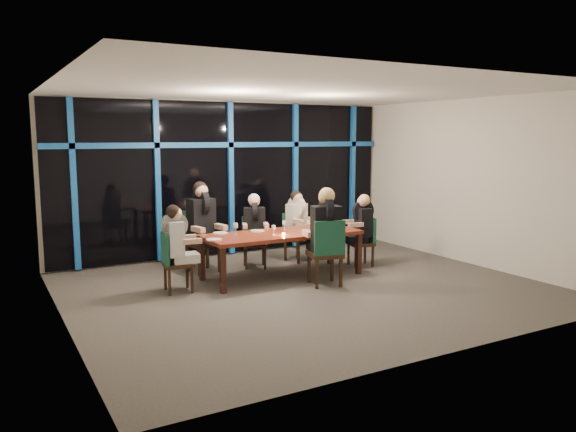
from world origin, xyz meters
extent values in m
plane|color=#504C46|center=(0.00, 0.00, 0.00)|extent=(7.00, 7.00, 0.00)
cube|color=silver|center=(0.00, 3.00, 1.50)|extent=(7.00, 0.04, 3.00)
cube|color=silver|center=(0.00, -3.00, 1.50)|extent=(7.00, 0.04, 3.00)
cube|color=silver|center=(-3.50, 0.00, 1.50)|extent=(0.04, 6.00, 3.00)
cube|color=silver|center=(3.50, 0.00, 1.50)|extent=(0.04, 6.00, 3.00)
cube|color=white|center=(0.00, 0.00, 3.00)|extent=(7.00, 6.00, 0.04)
cube|color=black|center=(0.00, 2.94, 1.50)|extent=(6.86, 0.04, 2.94)
cube|color=#1555A9|center=(-2.90, 2.89, 1.50)|extent=(0.10, 0.10, 2.94)
cube|color=#1555A9|center=(-1.45, 2.89, 1.50)|extent=(0.10, 0.10, 2.94)
cube|color=#1555A9|center=(0.00, 2.89, 1.50)|extent=(0.10, 0.10, 2.94)
cube|color=#1555A9|center=(1.45, 2.89, 1.50)|extent=(0.10, 0.10, 2.94)
cube|color=#1555A9|center=(2.90, 2.89, 1.50)|extent=(0.10, 0.10, 2.94)
cube|color=#1555A9|center=(0.00, 2.89, 2.16)|extent=(6.86, 0.10, 0.10)
cube|color=#FF2D14|center=(1.10, 3.25, 2.15)|extent=(0.60, 0.05, 0.35)
cube|color=maroon|center=(0.00, 0.80, 0.72)|extent=(2.60, 1.00, 0.06)
cube|color=#321810|center=(-1.24, 0.36, 0.34)|extent=(0.08, 0.08, 0.69)
cube|color=#321810|center=(1.24, 0.36, 0.34)|extent=(0.08, 0.08, 0.69)
cube|color=#321810|center=(-1.24, 1.24, 0.34)|extent=(0.08, 0.08, 0.69)
cube|color=#321810|center=(1.24, 1.24, 0.34)|extent=(0.08, 0.08, 0.69)
cube|color=black|center=(-1.02, 1.77, 0.49)|extent=(0.57, 0.57, 0.07)
cube|color=#1B573C|center=(-1.05, 1.99, 0.79)|extent=(0.50, 0.14, 0.55)
cube|color=black|center=(-1.18, 1.54, 0.23)|extent=(0.05, 0.05, 0.46)
cube|color=black|center=(-0.79, 1.61, 0.23)|extent=(0.05, 0.05, 0.46)
cube|color=black|center=(-1.24, 1.93, 0.23)|extent=(0.05, 0.05, 0.46)
cube|color=black|center=(-0.86, 2.00, 0.23)|extent=(0.05, 0.05, 0.46)
cube|color=black|center=(-0.10, 1.64, 0.42)|extent=(0.54, 0.54, 0.06)
cube|color=#1B573C|center=(-0.03, 1.81, 0.67)|extent=(0.41, 0.19, 0.46)
cube|color=black|center=(-0.31, 1.54, 0.19)|extent=(0.05, 0.05, 0.39)
cube|color=black|center=(0.00, 1.42, 0.19)|extent=(0.05, 0.05, 0.39)
cube|color=black|center=(-0.20, 1.85, 0.19)|extent=(0.05, 0.05, 0.39)
cube|color=black|center=(0.12, 1.74, 0.19)|extent=(0.05, 0.05, 0.39)
cube|color=black|center=(0.85, 1.73, 0.42)|extent=(0.52, 0.52, 0.06)
cube|color=#1B573C|center=(0.80, 1.91, 0.67)|extent=(0.42, 0.16, 0.47)
cube|color=black|center=(0.74, 1.52, 0.20)|extent=(0.05, 0.05, 0.39)
cube|color=black|center=(1.06, 1.62, 0.20)|extent=(0.05, 0.05, 0.39)
cube|color=black|center=(0.64, 1.85, 0.20)|extent=(0.05, 0.05, 0.39)
cube|color=black|center=(0.96, 1.94, 0.20)|extent=(0.05, 0.05, 0.39)
cube|color=black|center=(-1.79, 0.79, 0.42)|extent=(0.46, 0.46, 0.06)
cube|color=#1B573C|center=(-1.97, 0.81, 0.67)|extent=(0.09, 0.42, 0.46)
cube|color=black|center=(-1.64, 0.60, 0.19)|extent=(0.04, 0.04, 0.39)
cube|color=black|center=(-1.60, 0.93, 0.19)|extent=(0.04, 0.04, 0.39)
cube|color=black|center=(-1.97, 0.64, 0.19)|extent=(0.04, 0.04, 0.39)
cube|color=black|center=(-1.93, 0.97, 0.19)|extent=(0.04, 0.04, 0.39)
cube|color=black|center=(1.63, 0.83, 0.41)|extent=(0.49, 0.49, 0.05)
cube|color=#1B573C|center=(1.80, 0.79, 0.66)|extent=(0.13, 0.41, 0.46)
cube|color=black|center=(1.50, 1.02, 0.19)|extent=(0.04, 0.04, 0.38)
cube|color=black|center=(1.43, 0.70, 0.19)|extent=(0.04, 0.04, 0.38)
cube|color=black|center=(1.82, 0.95, 0.19)|extent=(0.04, 0.04, 0.38)
cube|color=black|center=(1.75, 0.63, 0.19)|extent=(0.04, 0.04, 0.38)
cube|color=black|center=(0.35, 0.04, 0.49)|extent=(0.59, 0.59, 0.07)
cube|color=#1B573C|center=(0.30, -0.17, 0.78)|extent=(0.49, 0.17, 0.54)
cube|color=black|center=(0.58, 0.18, 0.23)|extent=(0.05, 0.05, 0.46)
cube|color=black|center=(0.20, 0.27, 0.23)|extent=(0.05, 0.05, 0.46)
cube|color=black|center=(0.49, -0.20, 0.23)|extent=(0.05, 0.05, 0.46)
cube|color=black|center=(0.11, -0.11, 0.23)|extent=(0.05, 0.05, 0.46)
cube|color=black|center=(-0.99, 1.64, 0.60)|extent=(0.47, 0.52, 0.15)
cube|color=black|center=(-1.02, 1.81, 0.97)|extent=(0.48, 0.34, 0.61)
cylinder|color=black|center=(-1.02, 1.81, 1.21)|extent=(0.19, 0.47, 0.46)
sphere|color=tan|center=(-1.02, 1.79, 1.40)|extent=(0.23, 0.23, 0.23)
sphere|color=black|center=(-1.03, 1.84, 1.44)|extent=(0.25, 0.25, 0.25)
cube|color=tan|center=(-1.19, 1.52, 0.79)|extent=(0.14, 0.34, 0.09)
cube|color=tan|center=(-0.76, 1.59, 0.79)|extent=(0.14, 0.34, 0.09)
cube|color=black|center=(-0.14, 1.53, 0.51)|extent=(0.45, 0.48, 0.13)
cube|color=black|center=(-0.09, 1.67, 0.82)|extent=(0.43, 0.34, 0.52)
cylinder|color=black|center=(-0.09, 1.67, 1.02)|extent=(0.22, 0.40, 0.39)
sphere|color=tan|center=(-0.09, 1.66, 1.19)|extent=(0.19, 0.19, 0.19)
sphere|color=silver|center=(-0.08, 1.69, 1.21)|extent=(0.21, 0.21, 0.21)
cube|color=tan|center=(-0.34, 1.53, 0.79)|extent=(0.17, 0.29, 0.07)
cube|color=tan|center=(0.01, 1.40, 0.79)|extent=(0.17, 0.29, 0.07)
cube|color=silver|center=(0.88, 1.63, 0.51)|extent=(0.43, 0.47, 0.13)
cube|color=silver|center=(0.84, 1.77, 0.82)|extent=(0.42, 0.32, 0.52)
cylinder|color=silver|center=(0.84, 1.77, 1.02)|extent=(0.20, 0.40, 0.39)
sphere|color=tan|center=(0.84, 1.75, 1.19)|extent=(0.20, 0.20, 0.20)
sphere|color=black|center=(0.83, 1.79, 1.22)|extent=(0.21, 0.21, 0.21)
cube|color=tan|center=(0.72, 1.50, 0.79)|extent=(0.15, 0.29, 0.07)
cube|color=tan|center=(1.08, 1.61, 0.79)|extent=(0.15, 0.29, 0.07)
cube|color=black|center=(-1.67, 0.77, 0.51)|extent=(0.43, 0.38, 0.13)
cube|color=black|center=(-1.82, 0.79, 0.82)|extent=(0.26, 0.39, 0.52)
cylinder|color=black|center=(-1.82, 0.79, 1.02)|extent=(0.40, 0.14, 0.39)
sphere|color=tan|center=(-1.80, 0.79, 1.19)|extent=(0.19, 0.19, 0.19)
sphere|color=black|center=(-1.84, 0.79, 1.21)|extent=(0.21, 0.21, 0.21)
cube|color=tan|center=(-1.62, 0.58, 0.79)|extent=(0.28, 0.11, 0.07)
cube|color=tan|center=(-1.58, 0.95, 0.79)|extent=(0.28, 0.11, 0.07)
cube|color=black|center=(1.52, 0.85, 0.50)|extent=(0.44, 0.40, 0.13)
cube|color=black|center=(1.66, 0.82, 0.80)|extent=(0.29, 0.40, 0.51)
cylinder|color=black|center=(1.66, 0.82, 1.00)|extent=(0.39, 0.17, 0.38)
sphere|color=tan|center=(1.64, 0.82, 1.17)|extent=(0.19, 0.19, 0.19)
sphere|color=tan|center=(1.68, 0.81, 1.19)|extent=(0.21, 0.21, 0.21)
cube|color=tan|center=(1.49, 1.04, 0.79)|extent=(0.28, 0.13, 0.07)
cube|color=tan|center=(1.41, 0.69, 0.79)|extent=(0.28, 0.13, 0.07)
cube|color=black|center=(0.38, 0.16, 0.60)|extent=(0.49, 0.53, 0.15)
cube|color=black|center=(0.34, -0.01, 0.95)|extent=(0.48, 0.35, 0.61)
cylinder|color=black|center=(0.34, -0.01, 1.19)|extent=(0.21, 0.47, 0.46)
sphere|color=tan|center=(0.34, 0.02, 1.39)|extent=(0.23, 0.23, 0.23)
sphere|color=tan|center=(0.33, -0.03, 1.42)|extent=(0.25, 0.25, 0.25)
cube|color=tan|center=(0.61, 0.20, 0.79)|extent=(0.16, 0.34, 0.09)
cube|color=tan|center=(0.19, 0.30, 0.79)|extent=(0.16, 0.34, 0.09)
cylinder|color=white|center=(-0.92, 1.22, 0.76)|extent=(0.24, 0.24, 0.01)
cylinder|color=white|center=(-0.30, 1.11, 0.76)|extent=(0.24, 0.24, 0.01)
cylinder|color=white|center=(1.01, 1.20, 0.76)|extent=(0.24, 0.24, 0.01)
cylinder|color=white|center=(-1.23, 0.72, 0.76)|extent=(0.24, 0.24, 0.01)
cylinder|color=white|center=(1.08, 0.94, 0.76)|extent=(0.24, 0.24, 0.01)
cylinder|color=white|center=(0.48, 0.58, 0.76)|extent=(0.24, 0.24, 0.01)
cylinder|color=black|center=(1.00, 0.70, 0.88)|extent=(0.08, 0.08, 0.26)
cylinder|color=black|center=(1.00, 0.70, 1.06)|extent=(0.03, 0.03, 0.10)
cylinder|color=silver|center=(1.00, 0.70, 0.88)|extent=(0.08, 0.08, 0.07)
cylinder|color=silver|center=(0.69, 0.65, 0.86)|extent=(0.12, 0.12, 0.21)
cylinder|color=silver|center=(0.75, 0.65, 0.88)|extent=(0.02, 0.02, 0.15)
cylinder|color=#FEA94C|center=(-0.09, 0.59, 0.76)|extent=(0.05, 0.05, 0.03)
cylinder|color=silver|center=(-0.23, 0.66, 0.75)|extent=(0.06, 0.06, 0.01)
cylinder|color=silver|center=(-0.23, 0.66, 0.80)|extent=(0.01, 0.01, 0.09)
cylinder|color=silver|center=(-0.23, 0.66, 0.88)|extent=(0.06, 0.06, 0.06)
cylinder|color=silver|center=(0.15, 1.00, 0.75)|extent=(0.06, 0.06, 0.01)
cylinder|color=silver|center=(0.15, 1.00, 0.80)|extent=(0.01, 0.01, 0.09)
cylinder|color=silver|center=(0.15, 1.00, 0.88)|extent=(0.06, 0.06, 0.06)
cylinder|color=silver|center=(0.51, 0.79, 0.75)|extent=(0.06, 0.06, 0.01)
cylinder|color=silver|center=(0.51, 0.79, 0.80)|extent=(0.01, 0.01, 0.10)
cylinder|color=silver|center=(0.51, 0.79, 0.89)|extent=(0.07, 0.07, 0.07)
cylinder|color=silver|center=(-0.76, 0.96, 0.75)|extent=(0.07, 0.07, 0.01)
cylinder|color=silver|center=(-0.76, 0.96, 0.81)|extent=(0.01, 0.01, 0.11)
cylinder|color=silver|center=(-0.76, 0.96, 0.90)|extent=(0.07, 0.07, 0.08)
cylinder|color=silver|center=(0.86, 1.00, 0.75)|extent=(0.07, 0.07, 0.01)
cylinder|color=silver|center=(0.86, 1.00, 0.81)|extent=(0.01, 0.01, 0.10)
cylinder|color=silver|center=(0.86, 1.00, 0.89)|extent=(0.07, 0.07, 0.07)
camera|label=1|loc=(-4.36, -7.19, 2.31)|focal=35.00mm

